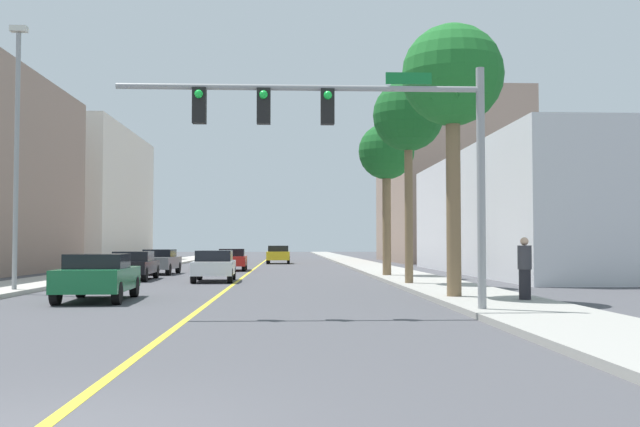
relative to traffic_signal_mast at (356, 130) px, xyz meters
name	(u,v)px	position (x,y,z in m)	size (l,w,h in m)	color
ground	(255,269)	(-3.86, 31.55, -4.37)	(192.00, 192.00, 0.00)	#47474C
sidewalk_left	(135,268)	(-11.84, 31.55, -4.29)	(3.09, 168.00, 0.15)	#B2ADA3
sidewalk_right	(372,267)	(4.12, 31.55, -4.29)	(3.09, 168.00, 0.15)	#9E9B93
lane_marking_center	(255,268)	(-3.86, 31.55, -4.36)	(0.16, 144.00, 0.01)	yellow
building_left_far	(38,197)	(-23.78, 47.36, 1.49)	(16.44, 20.16, 11.71)	silver
building_right_near	(587,213)	(15.29, 22.76, -0.97)	(14.88, 24.82, 6.80)	silver
building_right_far	(447,183)	(13.38, 49.65, 3.05)	(11.07, 18.84, 14.84)	gray
traffic_signal_mast	(356,130)	(0.00, 0.00, 0.00)	(8.70, 0.36, 5.74)	gray
street_lamp	(17,144)	(-10.79, 7.71, 0.69)	(0.56, 0.28, 8.95)	gray
palm_near	(452,80)	(3.26, 4.02, 2.18)	(3.01, 3.01, 8.04)	brown
palm_mid	(408,118)	(3.13, 11.00, 2.26)	(2.80, 2.80, 7.98)	brown
palm_far	(386,154)	(3.23, 17.99, 1.70)	(2.76, 2.76, 7.45)	brown
car_yellow	(278,254)	(-2.41, 43.13, -3.59)	(1.94, 3.90, 1.51)	gold
car_black	(133,265)	(-8.78, 16.68, -3.68)	(1.98, 4.55, 1.32)	black
car_white	(214,265)	(-4.87, 15.12, -3.64)	(1.86, 3.98, 1.38)	white
car_gray	(160,261)	(-8.64, 22.73, -3.65)	(1.80, 4.02, 1.37)	slate
car_red	(232,259)	(-5.08, 27.89, -3.66)	(1.85, 4.28, 1.36)	red
car_green	(98,276)	(-7.21, 4.64, -3.65)	(2.03, 4.03, 1.38)	#196638
pedestrian	(525,268)	(4.90, 2.65, -3.36)	(0.38, 0.38, 1.71)	black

